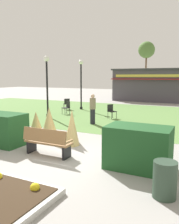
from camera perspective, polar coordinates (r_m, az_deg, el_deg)
The scene contains 19 objects.
ground_plane at distance 8.04m, azimuth -5.88°, elevation -10.65°, with size 80.00×80.00×0.00m, color #999691.
lawn_patch at distance 16.35m, azimuth 11.87°, elevation -0.88°, with size 36.00×12.00×0.01m, color #5B8442.
park_bench at distance 8.05m, azimuth -10.25°, elevation -7.12°, with size 1.70×0.53×0.95m.
hedge_left at distance 9.85m, azimuth -20.56°, elevation -3.85°, with size 1.88×1.10×1.23m, color #1E4C23.
hedge_right at distance 6.98m, azimuth 11.72°, elevation -8.43°, with size 1.81×1.10×1.24m, color #1E4C23.
ornamental_grass_behind_left at distance 9.15m, azimuth -4.43°, elevation -4.63°, with size 0.64×0.64×1.11m, color tan.
ornamental_grass_behind_right at distance 10.44m, azimuth -12.81°, elevation -3.04°, with size 0.76×0.76×1.15m, color tan.
ornamental_grass_behind_center at distance 9.48m, azimuth -4.27°, elevation -3.44°, with size 0.55×0.55×1.34m, color tan.
ornamental_grass_behind_far at distance 9.97m, azimuth -9.70°, elevation -2.81°, with size 0.79×0.79×1.39m, color tan.
lamppost_mid at distance 15.61m, azimuth -10.27°, elevation 7.94°, with size 0.36×0.36×3.96m.
lamppost_far at distance 19.01m, azimuth -2.06°, elevation 8.16°, with size 0.36×0.36×3.96m.
trash_bin at distance 5.60m, azimuth 17.78°, elevation -15.33°, with size 0.52×0.52×0.82m, color #2D4233.
food_kiosk at distance 27.35m, azimuth 15.58°, elevation 6.40°, with size 8.52×5.46×3.47m.
cafe_chair_west at distance 15.01m, azimuth 5.30°, elevation 0.45°, with size 0.60×0.60×0.89m.
cafe_chair_east at distance 19.08m, azimuth -5.56°, elevation 2.19°, with size 0.62×0.62×0.89m.
cafe_chair_center at distance 16.73m, azimuth -5.51°, elevation 1.29°, with size 0.59×0.59×0.89m.
person_strolling at distance 13.10m, azimuth 0.77°, elevation 0.77°, with size 0.34×0.34×1.69m.
parked_car_west_slot at distance 35.92m, azimuth 11.07°, elevation 5.25°, with size 4.29×2.22×1.20m.
tree_left_bg at distance 42.51m, azimuth 13.65°, elevation 14.31°, with size 2.80×2.80×8.54m.
Camera 1 is at (4.13, -6.37, 2.64)m, focal length 37.73 mm.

